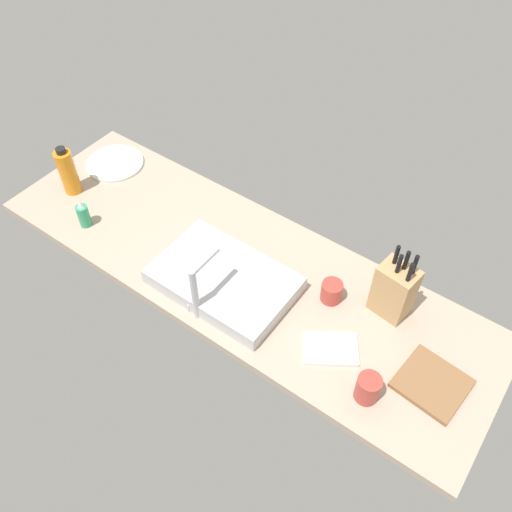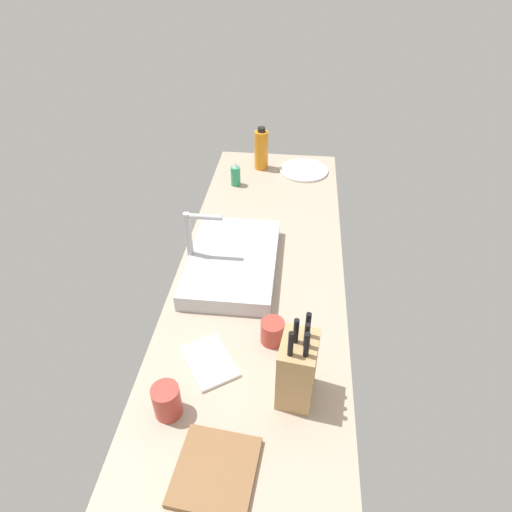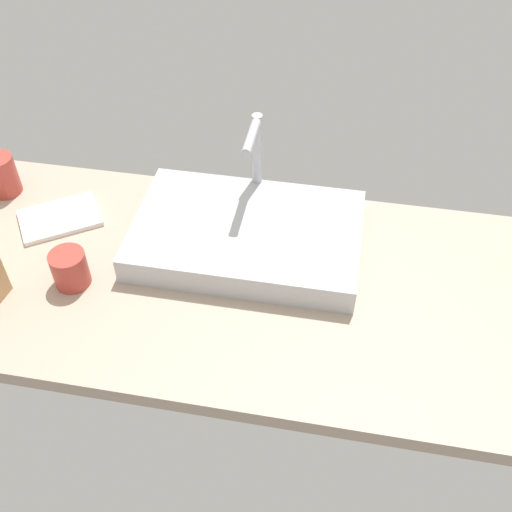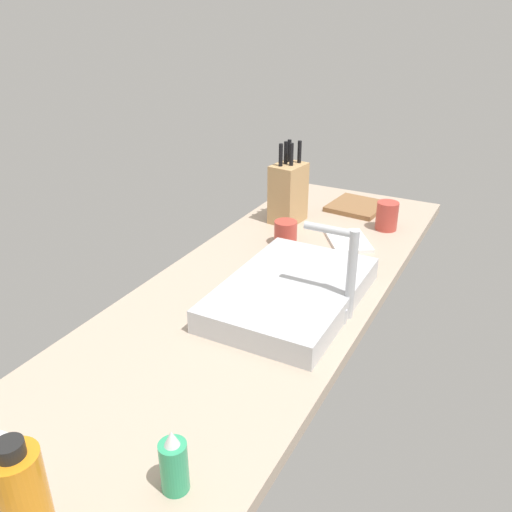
{
  "view_description": "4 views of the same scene",
  "coord_description": "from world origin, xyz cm",
  "views": [
    {
      "loc": [
        -82.22,
        102.04,
        159.64
      ],
      "look_at": [
        -5.28,
        -4.01,
        8.68
      ],
      "focal_mm": 38.2,
      "sensor_mm": 36.0,
      "label": 1
    },
    {
      "loc": [
        -128.34,
        -11.69,
        110.98
      ],
      "look_at": [
        -2.56,
        1.65,
        10.72
      ],
      "focal_mm": 30.78,
      "sensor_mm": 36.0,
      "label": 2
    },
    {
      "loc": [
        17.87,
        -86.18,
        98.35
      ],
      "look_at": [
        2.4,
        -0.89,
        12.01
      ],
      "focal_mm": 42.62,
      "sensor_mm": 36.0,
      "label": 3
    },
    {
      "loc": [
        112.63,
        60.33,
        77.27
      ],
      "look_at": [
        -5.11,
        -1.85,
        13.24
      ],
      "focal_mm": 37.71,
      "sensor_mm": 36.0,
      "label": 4
    }
  ],
  "objects": [
    {
      "name": "dish_towel",
      "position": [
        -46.64,
        11.12,
        4.1
      ],
      "size": [
        21.83,
        20.3,
        1.2
      ],
      "primitive_type": "cube",
      "rotation": [
        0.0,
        0.0,
        0.59
      ],
      "color": "white",
      "rests_on": "countertop_slab"
    },
    {
      "name": "coffee_mug",
      "position": [
        -35.82,
        -7.05,
        7.51
      ],
      "size": [
        7.5,
        7.5,
        8.01
      ],
      "primitive_type": "cylinder",
      "color": "#B23D33",
      "rests_on": "countertop_slab"
    },
    {
      "name": "countertop_slab",
      "position": [
        0.0,
        0.0,
        1.75
      ],
      "size": [
        197.9,
        62.62,
        3.5
      ],
      "primitive_type": "cube",
      "color": "tan",
      "rests_on": "ground"
    },
    {
      "name": "ceramic_cup",
      "position": [
        -63.97,
        18.97,
        8.49
      ],
      "size": [
        7.57,
        7.57,
        9.98
      ],
      "primitive_type": "cylinder",
      "color": "#B23D33",
      "rests_on": "countertop_slab"
    },
    {
      "name": "faucet",
      "position": [
        -2.1,
        24.65,
        17.81
      ],
      "size": [
        5.5,
        14.09,
        23.97
      ],
      "color": "#B7BABF",
      "rests_on": "countertop_slab"
    },
    {
      "name": "sink_basin",
      "position": [
        -1.7,
        10.58,
        6.63
      ],
      "size": [
        49.81,
        32.44,
        6.26
      ],
      "primitive_type": "cube",
      "color": "#B7BABF",
      "rests_on": "countertop_slab"
    }
  ]
}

